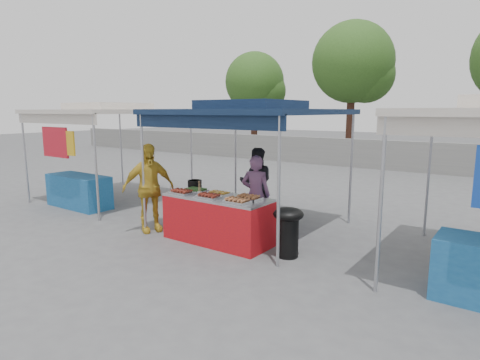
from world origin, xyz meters
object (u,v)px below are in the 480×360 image
Objects in this scene: customer_person at (149,188)px; vendor_woman at (256,195)px; cooking_pot at (195,184)px; vendor_table at (218,219)px; wok_burner at (288,228)px; helper_man at (256,183)px.

vendor_woman is at bearing -33.85° from customer_person.
customer_person reaches higher than vendor_woman.
vendor_woman is (1.13, 0.49, -0.16)m from cooking_pot.
vendor_woman is (0.28, 0.83, 0.34)m from vendor_table.
vendor_woman is 0.88× the size of customer_person.
vendor_table is 1.05m from cooking_pot.
vendor_woman is at bearing 23.32° from cooking_pot.
helper_man is at bearing 124.06° from wok_burner.
cooking_pot is 0.18× the size of vendor_woman.
customer_person is at bearing -137.49° from cooking_pot.
vendor_table is 7.25× the size of cooking_pot.
customer_person is (-1.11, -2.16, 0.09)m from helper_man.
cooking_pot reaches higher than wok_burner.
helper_man reaches higher than vendor_woman.
customer_person is (-1.80, -1.10, 0.10)m from vendor_woman.
wok_burner is 0.54× the size of vendor_woman.
helper_man is at bearing -2.49° from customer_person.
vendor_woman is 0.98× the size of helper_man.
cooking_pot is 0.91m from customer_person.
helper_man is at bearing 102.16° from vendor_table.
cooking_pot is at bearing 158.10° from vendor_table.
vendor_table is 2.39× the size of wok_burner.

